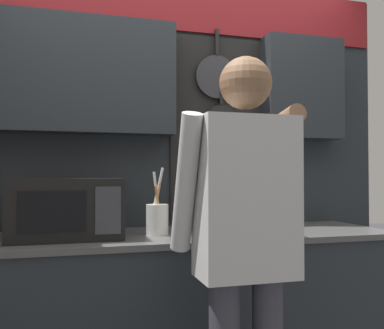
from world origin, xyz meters
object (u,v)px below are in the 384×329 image
at_px(knife_block, 246,213).
at_px(person, 245,230).
at_px(microwave, 67,208).
at_px(utensil_crock, 157,217).

distance_m(knife_block, person, 0.68).
bearing_deg(person, knife_block, 66.37).
xyz_separation_m(microwave, person, (0.68, -0.62, -0.05)).
relative_size(microwave, knife_block, 1.92).
relative_size(knife_block, utensil_crock, 0.79).
xyz_separation_m(knife_block, utensil_crock, (-0.50, 0.00, -0.01)).
xyz_separation_m(utensil_crock, person, (0.23, -0.62, 0.00)).
bearing_deg(knife_block, microwave, -179.98).
bearing_deg(utensil_crock, knife_block, -0.17).
bearing_deg(person, microwave, 137.50).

